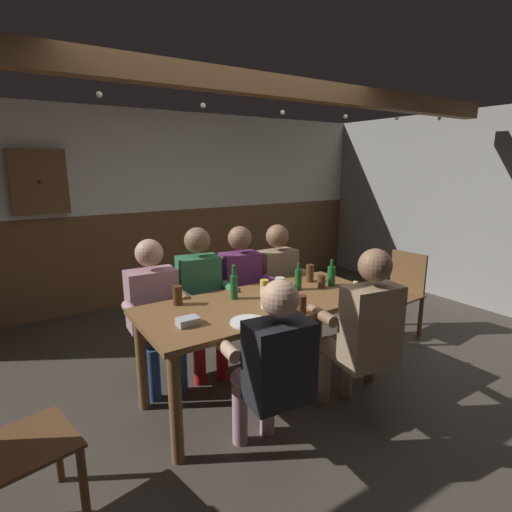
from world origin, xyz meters
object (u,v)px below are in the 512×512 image
at_px(person_5, 363,329).
at_px(table_candle, 355,286).
at_px(chair_empty_near_left, 400,291).
at_px(pint_glass_5, 178,295).
at_px(person_4, 273,363).
at_px(chair_empty_near_right, 5,448).
at_px(pint_glass_4, 264,287).
at_px(bottle_0, 331,275).
at_px(pint_glass_1, 321,281).
at_px(plate_0, 249,322).
at_px(pint_glass_2, 280,284).
at_px(wall_dart_cabinet, 39,182).
at_px(person_2, 244,287).
at_px(pint_glass_0, 265,298).
at_px(pint_glass_3, 302,304).
at_px(pint_glass_6, 310,273).
at_px(person_0, 155,305).
at_px(person_1, 201,293).
at_px(bottle_2, 234,286).
at_px(condiment_caddy, 188,321).
at_px(dining_table, 264,315).
at_px(person_3, 281,280).
at_px(bottle_1, 298,279).

relative_size(person_5, table_candle, 15.83).
xyz_separation_m(person_5, chair_empty_near_left, (1.48, 0.82, -0.22)).
bearing_deg(pint_glass_5, person_4, -77.27).
xyz_separation_m(chair_empty_near_right, chair_empty_near_left, (3.58, 0.53, 0.00)).
bearing_deg(pint_glass_4, bottle_0, -10.29).
bearing_deg(pint_glass_1, plate_0, -160.61).
distance_m(pint_glass_2, wall_dart_cabinet, 2.95).
xyz_separation_m(person_2, table_candle, (0.56, -0.84, 0.13)).
distance_m(pint_glass_0, pint_glass_1, 0.68).
distance_m(bottle_0, pint_glass_3, 0.73).
bearing_deg(pint_glass_6, person_0, 160.75).
xyz_separation_m(chair_empty_near_left, pint_glass_2, (-1.61, -0.03, 0.36)).
distance_m(person_1, pint_glass_4, 0.62).
bearing_deg(person_0, bottle_2, 137.05).
relative_size(person_1, plate_0, 5.22).
xyz_separation_m(person_5, plate_0, (-0.71, 0.34, 0.09)).
relative_size(plate_0, pint_glass_6, 1.59).
xyz_separation_m(chair_empty_near_right, wall_dart_cabinet, (0.52, 2.94, 1.13)).
xyz_separation_m(pint_glass_3, pint_glass_6, (0.55, 0.55, 0.01)).
distance_m(bottle_2, pint_glass_1, 0.77).
xyz_separation_m(chair_empty_near_left, pint_glass_3, (-1.79, -0.53, 0.37)).
bearing_deg(bottle_2, pint_glass_5, 164.93).
distance_m(chair_empty_near_right, chair_empty_near_left, 3.62).
bearing_deg(chair_empty_near_right, chair_empty_near_left, 86.89).
bearing_deg(chair_empty_near_right, pint_glass_1, 87.65).
bearing_deg(bottle_0, pint_glass_5, 168.58).
relative_size(condiment_caddy, bottle_2, 0.52).
xyz_separation_m(person_4, pint_glass_2, (0.62, 0.79, 0.18)).
bearing_deg(plate_0, person_0, 108.23).
bearing_deg(wall_dart_cabinet, pint_glass_3, -66.57).
xyz_separation_m(pint_glass_4, wall_dart_cabinet, (-1.29, 2.46, 0.76)).
xyz_separation_m(person_1, chair_empty_near_left, (2.09, -0.47, -0.23)).
relative_size(person_2, pint_glass_4, 10.42).
xyz_separation_m(bottle_0, wall_dart_cabinet, (-1.90, 2.57, 0.73)).
distance_m(dining_table, pint_glass_3, 0.40).
height_order(person_5, plate_0, person_5).
distance_m(person_3, pint_glass_0, 1.06).
xyz_separation_m(person_5, condiment_caddy, (-1.06, 0.52, 0.11)).
bearing_deg(pint_glass_1, chair_empty_near_right, -170.91).
xyz_separation_m(person_4, chair_empty_near_left, (2.24, 0.82, -0.18)).
bearing_deg(person_2, bottle_1, 113.93).
bearing_deg(pint_glass_2, pint_glass_6, 9.09).
bearing_deg(person_5, dining_table, 129.73).
distance_m(person_5, chair_empty_near_right, 2.13).
distance_m(person_1, pint_glass_0, 0.80).
xyz_separation_m(pint_glass_5, wall_dart_cabinet, (-0.62, 2.32, 0.75)).
distance_m(dining_table, pint_glass_1, 0.62).
distance_m(chair_empty_near_right, pint_glass_6, 2.43).
height_order(dining_table, person_1, person_1).
bearing_deg(bottle_1, wall_dart_cabinet, 122.35).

